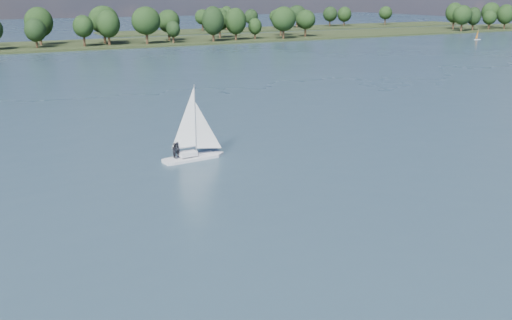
# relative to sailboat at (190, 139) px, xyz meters

# --- Properties ---
(ground) EXTENTS (700.00, 700.00, 0.00)m
(ground) POSITION_rel_sailboat_xyz_m (-10.88, 47.60, -2.63)
(ground) COLOR #233342
(ground) RESTS_ON ground
(far_shore_back) EXTENTS (220.00, 30.00, 1.40)m
(far_shore_back) POSITION_rel_sailboat_xyz_m (149.12, 207.60, -2.63)
(far_shore_back) COLOR black
(far_shore_back) RESTS_ON ground
(sailboat) EXTENTS (7.30, 2.60, 9.41)m
(sailboat) POSITION_rel_sailboat_xyz_m (0.00, 0.00, 0.00)
(sailboat) COLOR silver
(sailboat) RESTS_ON ground
(dinghy_orange) EXTENTS (3.09, 1.55, 4.73)m
(dinghy_orange) POSITION_rel_sailboat_xyz_m (172.14, 108.95, -1.51)
(dinghy_orange) COLOR silver
(dinghy_orange) RESTS_ON ground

